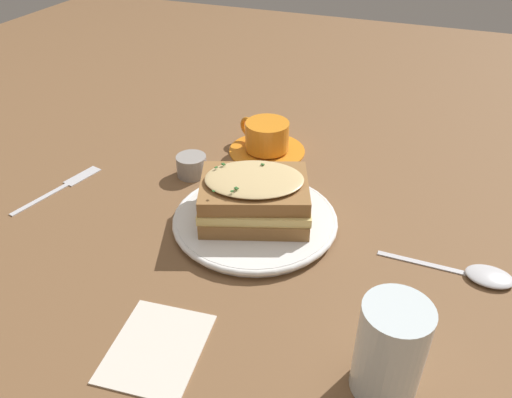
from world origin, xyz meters
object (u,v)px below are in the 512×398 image
object	(u,v)px
dinner_plate	(256,218)
spoon	(481,275)
sandwich	(255,196)
fork	(67,184)
teacup_with_saucer	(267,139)
water_glass	(390,350)
condiment_pot	(192,166)
napkin	(157,347)

from	to	relation	value
dinner_plate	spoon	distance (m)	0.32
sandwich	fork	size ratio (longest dim) A/B	1.11
teacup_with_saucer	water_glass	world-z (taller)	water_glass
fork	water_glass	bearing A→B (deg)	-6.44
fork	sandwich	bearing A→B (deg)	15.93
spoon	teacup_with_saucer	bearing A→B (deg)	-119.76
dinner_plate	condiment_pot	size ratio (longest dim) A/B	4.77
water_glass	fork	world-z (taller)	water_glass
spoon	condiment_pot	bearing A→B (deg)	-101.04
sandwich	teacup_with_saucer	distance (m)	0.22
fork	spoon	size ratio (longest dim) A/B	0.97
napkin	teacup_with_saucer	bearing A→B (deg)	5.07
teacup_with_saucer	condiment_pot	xyz separation A→B (m)	(-0.13, 0.09, -0.01)
sandwich	water_glass	distance (m)	0.31
teacup_with_saucer	napkin	size ratio (longest dim) A/B	1.15
sandwich	teacup_with_saucer	bearing A→B (deg)	15.75
teacup_with_saucer	sandwich	bearing A→B (deg)	130.12
fork	condiment_pot	xyz separation A→B (m)	(0.11, -0.18, 0.02)
dinner_plate	teacup_with_saucer	bearing A→B (deg)	16.08
sandwich	condiment_pot	distance (m)	0.18
teacup_with_saucer	condiment_pot	size ratio (longest dim) A/B	2.75
spoon	condiment_pot	distance (m)	0.48
water_glass	napkin	distance (m)	0.25
fork	spoon	world-z (taller)	spoon
fork	condiment_pot	bearing A→B (deg)	43.18
spoon	napkin	distance (m)	0.42
condiment_pot	dinner_plate	bearing A→B (deg)	-120.26
dinner_plate	sandwich	world-z (taller)	sandwich
water_glass	condiment_pot	bearing A→B (deg)	51.22
sandwich	spoon	bearing A→B (deg)	-91.04
fork	spoon	distance (m)	0.65
dinner_plate	teacup_with_saucer	xyz separation A→B (m)	(0.21, 0.06, 0.02)
water_glass	napkin	xyz separation A→B (m)	(-0.04, 0.24, -0.05)
spoon	napkin	size ratio (longest dim) A/B	1.42
spoon	condiment_pot	xyz separation A→B (m)	(0.09, 0.47, 0.01)
teacup_with_saucer	water_glass	size ratio (longest dim) A/B	1.26
fork	condiment_pot	world-z (taller)	condiment_pot
sandwich	water_glass	xyz separation A→B (m)	(-0.21, -0.23, 0.01)
sandwich	fork	distance (m)	0.34
sandwich	teacup_with_saucer	size ratio (longest dim) A/B	1.33
sandwich	condiment_pot	bearing A→B (deg)	59.73
sandwich	water_glass	world-z (taller)	water_glass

